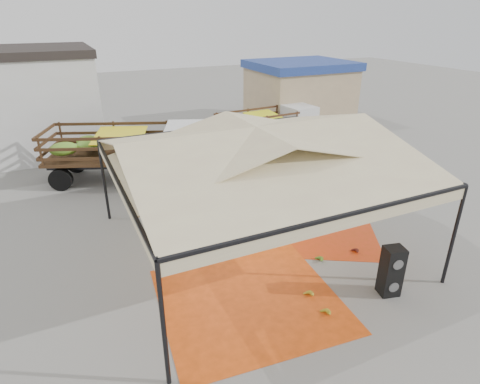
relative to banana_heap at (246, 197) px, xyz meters
name	(u,v)px	position (x,y,z in m)	size (l,w,h in m)	color
ground	(254,246)	(-0.82, -2.27, -0.65)	(90.00, 90.00, 0.00)	slate
canopy_tent	(255,150)	(-0.82, -2.27, 2.65)	(8.10, 8.10, 4.00)	black
building_tan	(300,93)	(9.18, 10.73, 1.42)	(6.30, 5.30, 4.10)	tan
tarp_left	(249,300)	(-2.16, -4.62, -0.65)	(4.61, 4.39, 0.01)	#EC5516
tarp_right	(322,230)	(1.83, -2.36, -0.65)	(3.59, 3.76, 0.01)	red
banana_heap	(246,197)	(0.00, 0.00, 0.00)	(6.10, 5.01, 1.31)	#417117
hand_yellow_a	(325,312)	(-0.69, -5.97, -0.56)	(0.40, 0.33, 0.18)	gold
hand_yellow_b	(308,294)	(-0.66, -5.19, -0.56)	(0.40, 0.32, 0.18)	gold
hand_red_a	(354,251)	(1.89, -3.99, -0.56)	(0.39, 0.32, 0.18)	#5D2115
hand_red_b	(394,288)	(1.65, -5.96, -0.57)	(0.38, 0.31, 0.17)	#521D12
hand_green	(318,259)	(0.56, -3.91, -0.56)	(0.43, 0.35, 0.20)	#3F7017
hanging_bunches	(307,172)	(0.58, -2.95, 1.97)	(1.74, 0.24, 0.20)	#547718
speaker_stack	(391,271)	(1.41, -5.97, 0.06)	(0.61, 0.56, 1.43)	black
banana_leaves	(170,225)	(-2.94, 0.27, -0.65)	(0.96, 1.36, 3.70)	#1C691C
vendor	(188,194)	(-2.02, 0.80, 0.18)	(0.61, 0.40, 1.67)	gray
truck_left	(136,147)	(-2.96, 5.14, 0.86)	(7.55, 4.91, 2.46)	#492E18
truck_right	(272,123)	(5.17, 7.36, 0.58)	(5.99, 2.45, 2.01)	#4F2D1A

